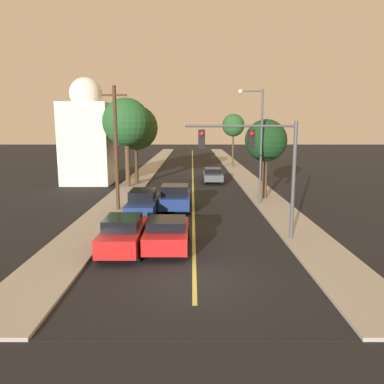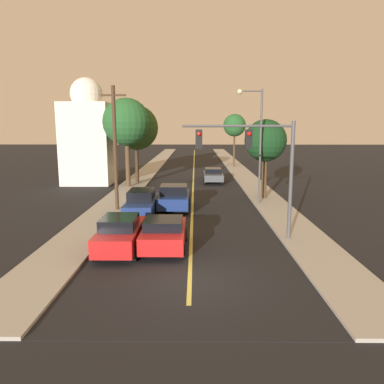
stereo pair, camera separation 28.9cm
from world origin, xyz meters
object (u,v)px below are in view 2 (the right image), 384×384
car_near_lane_second (174,197)px  utility_pole_left (115,146)px  traffic_signal_mast (255,155)px  tree_right_near (265,141)px  car_outer_lane_second (142,202)px  tree_right_far (235,125)px  tree_left_far (126,122)px  domed_building_left (88,136)px  tree_left_near (136,128)px  car_near_lane_front (164,233)px  car_outer_lane_front (120,233)px  car_far_oncoming (213,175)px  streetlamp_right (255,132)px

car_near_lane_second → utility_pole_left: utility_pole_left is taller
traffic_signal_mast → tree_right_near: tree_right_near is taller
traffic_signal_mast → car_outer_lane_second: bearing=139.5°
traffic_signal_mast → tree_right_far: size_ratio=0.81×
tree_left_far → domed_building_left: (-4.25, 2.73, -1.32)m
tree_left_far → tree_right_near: tree_left_far is taller
car_outer_lane_second → utility_pole_left: 4.08m
car_near_lane_second → utility_pole_left: 5.12m
car_near_lane_second → tree_left_near: size_ratio=0.54×
car_near_lane_second → tree_left_far: bearing=117.2°
utility_pole_left → car_near_lane_second: bearing=5.6°
car_near_lane_front → tree_right_near: bearing=60.6°
car_outer_lane_second → traffic_signal_mast: traffic_signal_mast is taller
traffic_signal_mast → car_outer_lane_front: bearing=-165.4°
utility_pole_left → domed_building_left: domed_building_left is taller
utility_pole_left → domed_building_left: 13.32m
car_near_lane_front → car_outer_lane_second: (-1.94, 6.70, 0.06)m
tree_left_near → domed_building_left: bearing=175.8°
car_outer_lane_front → tree_right_near: 15.35m
car_far_oncoming → tree_left_far: tree_left_far is taller
traffic_signal_mast → tree_right_far: (2.41, 32.99, 1.37)m
car_near_lane_second → domed_building_left: domed_building_left is taller
car_outer_lane_front → tree_left_near: (-2.32, 20.03, 4.57)m
car_far_oncoming → utility_pole_left: utility_pole_left is taller
tree_right_far → domed_building_left: (-15.65, -14.24, -1.04)m
car_near_lane_second → car_far_oncoming: 12.78m
car_near_lane_front → utility_pole_left: 9.40m
car_outer_lane_front → traffic_signal_mast: size_ratio=0.74×
streetlamp_right → tree_left_near: 13.98m
car_near_lane_second → domed_building_left: bearing=127.0°
car_near_lane_front → tree_left_near: bearing=102.1°
car_outer_lane_front → tree_right_far: tree_right_far is taller
tree_left_near → streetlamp_right: bearing=-45.0°
utility_pole_left → tree_left_near: size_ratio=1.08×
utility_pole_left → domed_building_left: (-5.19, 12.26, 0.30)m
tree_left_far → tree_right_far: tree_left_far is taller
car_outer_lane_second → car_far_oncoming: size_ratio=1.13×
streetlamp_right → domed_building_left: 17.82m
tree_right_near → utility_pole_left: bearing=-158.9°
car_near_lane_second → domed_building_left: size_ratio=0.39×
tree_left_far → utility_pole_left: bearing=-84.4°
domed_building_left → car_outer_lane_front: bearing=-71.0°
car_outer_lane_second → tree_right_far: tree_right_far is taller
car_near_lane_second → tree_left_far: tree_left_far is taller
tree_left_near → tree_right_far: size_ratio=1.06×
tree_left_far → tree_right_near: bearing=-25.7°
domed_building_left → streetlamp_right: bearing=-35.0°
streetlamp_right → tree_left_near: size_ratio=1.07×
tree_left_near → utility_pole_left: bearing=-87.7°
car_near_lane_front → car_far_oncoming: car_near_lane_front is taller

